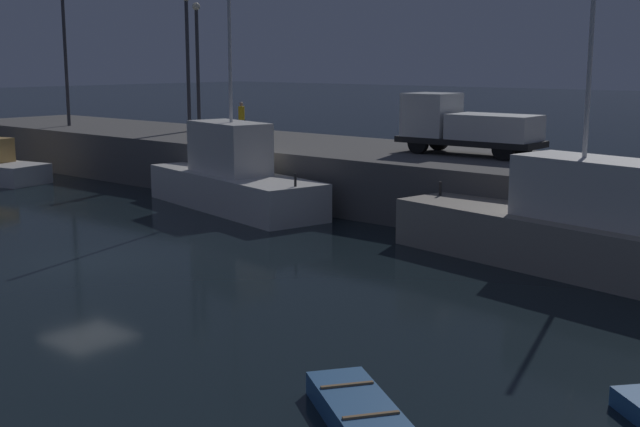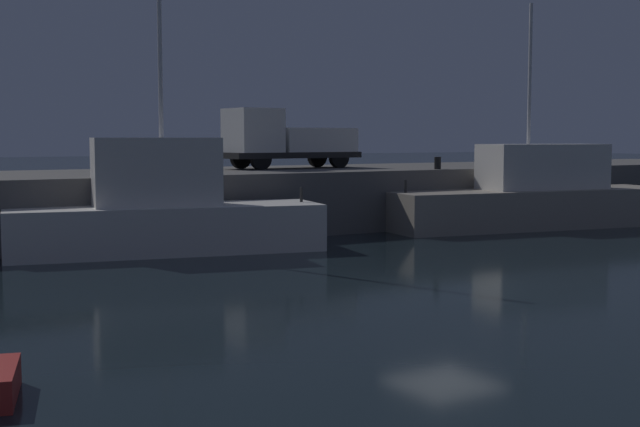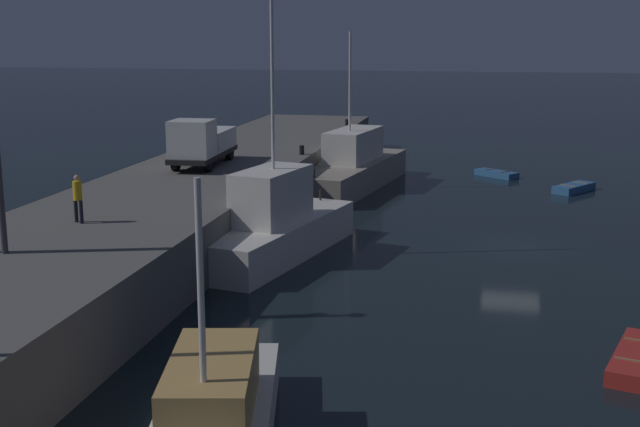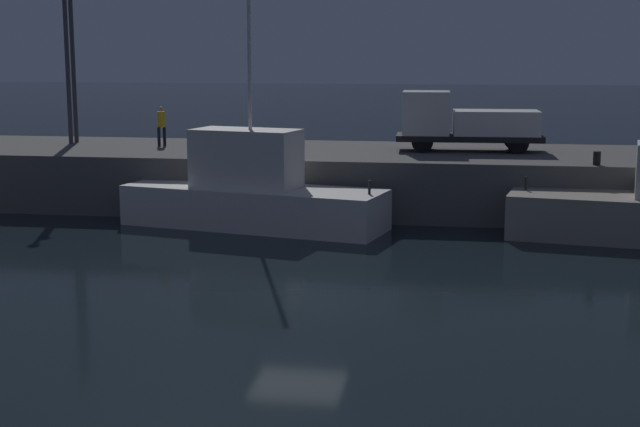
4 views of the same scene
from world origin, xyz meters
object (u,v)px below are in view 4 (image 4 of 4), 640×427
object	(u,v)px
utility_truck	(463,122)
dockworker	(161,123)
lamp_post_central	(67,46)
fishing_boat_white	(252,194)
lamp_post_east	(73,52)
bollard_central	(597,158)

from	to	relation	value
utility_truck	dockworker	world-z (taller)	utility_truck
lamp_post_central	fishing_boat_white	bearing A→B (deg)	-31.59
lamp_post_east	bollard_central	size ratio (longest dim) A/B	13.68
dockworker	bollard_central	world-z (taller)	dockworker
lamp_post_central	utility_truck	world-z (taller)	lamp_post_central
lamp_post_central	dockworker	bearing A→B (deg)	-3.08
fishing_boat_white	bollard_central	size ratio (longest dim) A/B	22.14
bollard_central	fishing_boat_white	bearing A→B (deg)	-172.13
fishing_boat_white	utility_truck	bearing A→B (deg)	36.98
lamp_post_central	dockworker	distance (m)	5.59
dockworker	lamp_post_east	bearing A→B (deg)	167.41
lamp_post_east	dockworker	distance (m)	5.59
utility_truck	bollard_central	xyz separation A→B (m)	(5.01, -4.12, -0.97)
utility_truck	lamp_post_central	bearing A→B (deg)	179.26
lamp_post_central	utility_truck	size ratio (longest dim) A/B	1.20
lamp_post_central	lamp_post_east	bearing A→B (deg)	95.25
fishing_boat_white	lamp_post_east	size ratio (longest dim) A/B	1.62
fishing_boat_white	dockworker	world-z (taller)	fishing_boat_white
fishing_boat_white	dockworker	bearing A→B (deg)	133.21
utility_truck	bollard_central	bearing A→B (deg)	-39.39
fishing_boat_white	dockworker	distance (m)	8.35
lamp_post_east	dockworker	bearing A→B (deg)	-12.59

